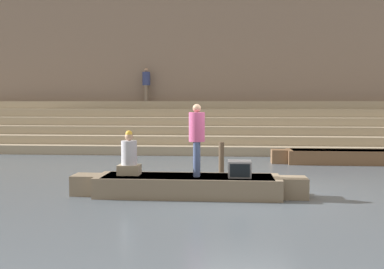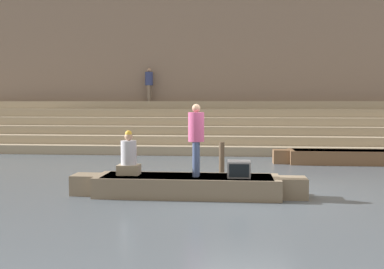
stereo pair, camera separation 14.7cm
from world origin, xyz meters
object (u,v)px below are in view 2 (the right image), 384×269
person_standing (196,135)px  moored_boat_shore (346,157)px  person_on_steps (149,82)px  mooring_post (222,162)px  person_rowing (129,157)px  rowboat_main (187,185)px  tv_set (239,169)px

person_standing → moored_boat_shore: size_ratio=0.33×
person_on_steps → moored_boat_shore: bearing=-12.1°
mooring_post → person_rowing: bearing=-138.6°
rowboat_main → person_rowing: bearing=178.6°
person_rowing → moored_boat_shore: size_ratio=0.20×
person_standing → tv_set: 1.28m
rowboat_main → moored_boat_shore: 7.96m
person_on_steps → person_standing: bearing=-51.5°
tv_set → mooring_post: 2.12m
moored_boat_shore → person_on_steps: bearing=148.6°
person_rowing → person_on_steps: bearing=93.9°
moored_boat_shore → mooring_post: bearing=-133.6°
person_standing → mooring_post: (0.55, 1.99, -0.90)m
person_standing → rowboat_main: bearing=-173.8°
mooring_post → person_on_steps: (-3.91, 9.84, 2.67)m
person_standing → person_on_steps: bearing=111.6°
mooring_post → person_standing: bearing=-105.5°
person_standing → person_on_steps: (-3.36, 11.83, 1.78)m
rowboat_main → mooring_post: bearing=70.4°
tv_set → rowboat_main: bearing=173.1°
tv_set → person_rowing: bearing=173.7°
person_rowing → person_on_steps: size_ratio=0.65×
person_standing → person_rowing: 1.73m
person_standing → person_rowing: person_standing is taller
moored_boat_shore → person_standing: bearing=-125.7°
person_standing → tv_set: bearing=1.1°
rowboat_main → tv_set: 1.29m
tv_set → person_on_steps: 12.95m
rowboat_main → mooring_post: mooring_post is taller
moored_boat_shore → mooring_post: mooring_post is taller
rowboat_main → person_on_steps: (-3.15, 11.83, 2.98)m
mooring_post → person_on_steps: size_ratio=0.67×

